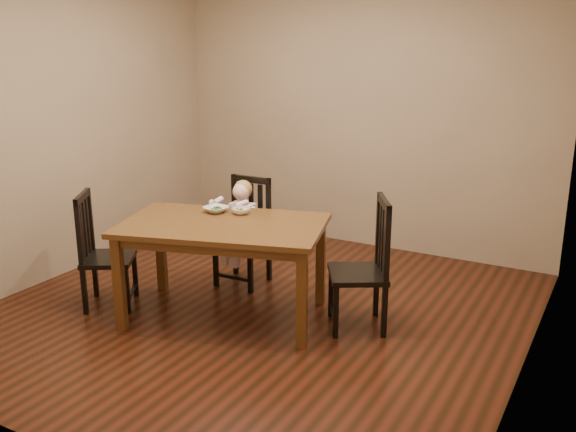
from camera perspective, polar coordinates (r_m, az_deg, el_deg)
The scene contains 9 objects.
room at distance 4.75m, azimuth -3.01°, elevation 6.44°, with size 4.01×4.01×2.71m.
dining_table at distance 4.88m, azimuth -5.78°, elevation -1.59°, with size 1.71×1.30×0.76m.
chair_child at distance 5.62m, azimuth -3.85°, elevation -1.54°, with size 0.41×0.40×0.93m.
chair_left at distance 5.33m, azimuth -16.20°, elevation -3.14°, with size 0.54×0.55×0.94m.
chair_right at distance 4.77m, azimuth 6.83°, elevation -4.50°, with size 0.57×0.58×1.00m.
toddler at distance 5.54m, azimuth -4.12°, elevation -0.48°, with size 0.28×0.35×0.48m, color white, non-canonical shape.
bowl_peas at distance 5.14m, azimuth -6.42°, elevation 0.59°, with size 0.19×0.19×0.05m, color silver.
bowl_veg at distance 5.07m, azimuth -4.22°, elevation 0.46°, with size 0.15×0.15×0.05m, color silver.
fork at distance 5.12m, azimuth -6.93°, elevation 0.79°, with size 0.08×0.11×0.05m.
Camera 1 is at (2.48, -3.98, 2.15)m, focal length 40.00 mm.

